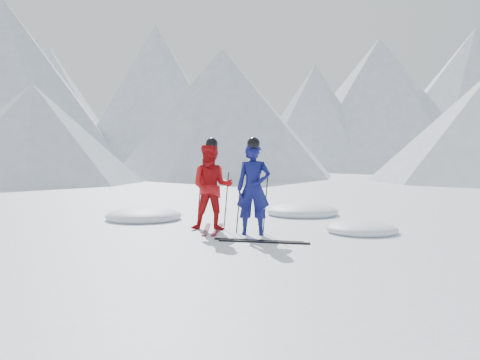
{
  "coord_description": "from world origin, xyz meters",
  "views": [
    {
      "loc": [
        -1.7,
        -9.85,
        1.64
      ],
      "look_at": [
        -2.01,
        0.5,
        1.1
      ],
      "focal_mm": 38.0,
      "sensor_mm": 36.0,
      "label": 1
    }
  ],
  "objects": [
    {
      "name": "snow_lumps",
      "position": [
        -1.82,
        2.69,
        0.0
      ],
      "size": [
        6.67,
        4.7,
        0.42
      ],
      "color": "white",
      "rests_on": "ground"
    },
    {
      "name": "skier_red",
      "position": [
        -2.62,
        0.92,
        0.93
      ],
      "size": [
        0.91,
        0.71,
        1.87
      ],
      "primitive_type": "imported",
      "rotation": [
        0.0,
        0.0,
        0.0
      ],
      "color": "#B70E12",
      "rests_on": "ground"
    },
    {
      "name": "skier_blue",
      "position": [
        -1.73,
        0.34,
        0.93
      ],
      "size": [
        0.7,
        0.48,
        1.86
      ],
      "primitive_type": "imported",
      "rotation": [
        0.0,
        0.0,
        -0.04
      ],
      "color": "#0E1154",
      "rests_on": "ground"
    },
    {
      "name": "pole_red_right",
      "position": [
        -2.32,
        1.07,
        0.62
      ],
      "size": [
        0.12,
        0.09,
        1.24
      ],
      "primitive_type": "cylinder",
      "rotation": [
        -0.05,
        0.08,
        0.0
      ],
      "color": "black",
      "rests_on": "ground"
    },
    {
      "name": "pole_blue_left",
      "position": [
        -2.03,
        0.49,
        0.62
      ],
      "size": [
        0.12,
        0.09,
        1.24
      ],
      "primitive_type": "cylinder",
      "rotation": [
        0.05,
        0.08,
        0.0
      ],
      "color": "black",
      "rests_on": "ground"
    },
    {
      "name": "ski_loose_b",
      "position": [
        -1.53,
        -0.58,
        0.01
      ],
      "size": [
        1.69,
        0.4,
        0.03
      ],
      "primitive_type": "cube",
      "rotation": [
        0.0,
        0.0,
        1.39
      ],
      "color": "black",
      "rests_on": "ground"
    },
    {
      "name": "pole_blue_right",
      "position": [
        -1.48,
        0.59,
        0.62
      ],
      "size": [
        0.12,
        0.07,
        1.24
      ],
      "primitive_type": "cylinder",
      "rotation": [
        -0.04,
        0.08,
        0.0
      ],
      "color": "black",
      "rests_on": "ground"
    },
    {
      "name": "ski_loose_a",
      "position": [
        -1.63,
        -0.43,
        0.01
      ],
      "size": [
        1.68,
        0.45,
        0.03
      ],
      "primitive_type": "cube",
      "rotation": [
        0.0,
        0.0,
        1.35
      ],
      "color": "black",
      "rests_on": "ground"
    },
    {
      "name": "mountain_range",
      "position": [
        5.71,
        35.31,
        6.72
      ],
      "size": [
        106.15,
        62.94,
        15.53
      ],
      "color": "#B2BCD1",
      "rests_on": "ground"
    },
    {
      "name": "pole_red_left",
      "position": [
        -2.92,
        1.17,
        0.62
      ],
      "size": [
        0.12,
        0.1,
        1.24
      ],
      "primitive_type": "cylinder",
      "rotation": [
        0.06,
        0.08,
        0.0
      ],
      "color": "black",
      "rests_on": "ground"
    },
    {
      "name": "ground",
      "position": [
        0.0,
        0.0,
        0.0
      ],
      "size": [
        160.0,
        160.0,
        0.0
      ],
      "primitive_type": "plane",
      "color": "white",
      "rests_on": "ground"
    },
    {
      "name": "ski_worn_left",
      "position": [
        -2.74,
        0.92,
        0.01
      ],
      "size": [
        0.16,
        1.7,
        0.03
      ],
      "primitive_type": "cube",
      "rotation": [
        0.0,
        0.0,
        0.04
      ],
      "color": "black",
      "rests_on": "ground"
    },
    {
      "name": "ski_worn_right",
      "position": [
        -2.5,
        0.92,
        0.01
      ],
      "size": [
        0.14,
        1.7,
        0.03
      ],
      "primitive_type": "cube",
      "rotation": [
        0.0,
        0.0,
        -0.03
      ],
      "color": "black",
      "rests_on": "ground"
    }
  ]
}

